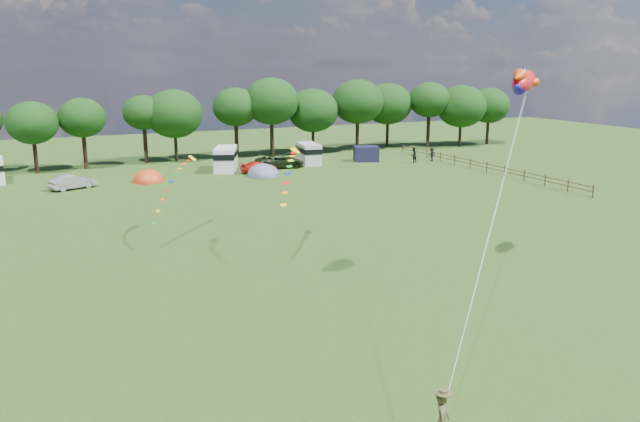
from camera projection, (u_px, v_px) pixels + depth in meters
name	position (u px, v px, depth m)	size (l,w,h in m)	color
ground_plane	(392.00, 333.00, 28.39)	(180.00, 180.00, 0.00)	black
tree_line	(204.00, 110.00, 77.82)	(102.98, 10.98, 10.27)	black
fence	(478.00, 164.00, 71.66)	(0.12, 33.12, 1.20)	#472D19
car_b	(72.00, 182.00, 60.91)	(1.53, 4.08, 1.44)	gray
car_c	(259.00, 167.00, 70.23)	(1.74, 4.13, 1.24)	red
car_d	(280.00, 161.00, 73.32)	(2.62, 5.79, 1.58)	black
campervan_c	(226.00, 158.00, 71.40)	(4.13, 5.91, 2.67)	white
campervan_d	(309.00, 153.00, 76.43)	(2.94, 5.35, 2.48)	#BBBBBD
tent_orange	(149.00, 181.00, 64.92)	(3.30, 3.61, 2.58)	#C53B15
tent_greyblue	(263.00, 176.00, 67.94)	(3.68, 4.03, 2.74)	#4F5D73
awning_navy	(366.00, 154.00, 78.50)	(2.98, 2.42, 1.86)	#181733
kite_flyer	(442.00, 421.00, 19.73)	(0.69, 0.45, 1.89)	#4B4828
fish_kite	(522.00, 81.00, 33.62)	(3.14, 2.52, 1.73)	red
streamer_kite_b	(177.00, 178.00, 43.01)	(4.18, 4.66, 3.78)	#FFFD2E
streamer_kite_c	(290.00, 167.00, 39.09)	(3.13, 4.85, 2.78)	#FFDE05
walker_a	(413.00, 155.00, 77.20)	(0.91, 0.56, 1.87)	black
walker_b	(432.00, 154.00, 78.53)	(1.10, 0.51, 1.71)	black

